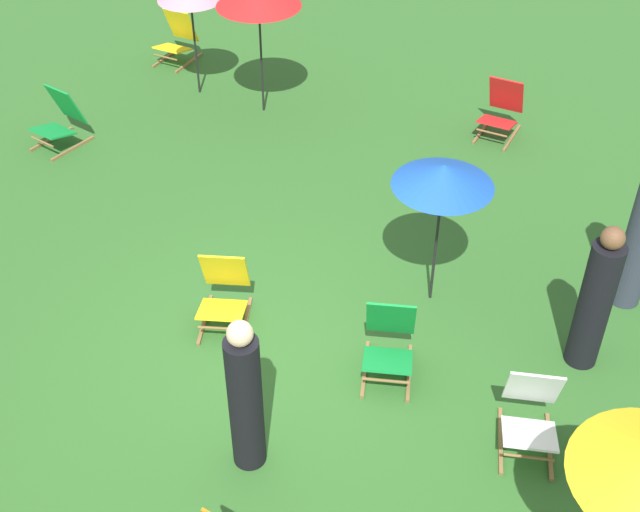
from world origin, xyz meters
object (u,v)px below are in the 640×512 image
at_px(deckchair_1, 177,39).
at_px(deckchair_5, 60,120).
at_px(deckchair_9, 501,111).
at_px(person_0, 595,302).
at_px(deckchair_2, 224,293).
at_px(person_1, 245,399).
at_px(deckchair_10, 531,414).
at_px(deckchair_7, 389,342).
at_px(umbrella_0, 444,176).

xyz_separation_m(deckchair_1, deckchair_5, (-0.23, -2.88, 0.00)).
xyz_separation_m(deckchair_9, person_0, (1.71, -4.08, 0.42)).
height_order(deckchair_2, person_0, person_0).
relative_size(deckchair_2, person_1, 0.52).
xyz_separation_m(deckchair_2, person_1, (1.01, -1.56, 0.43)).
distance_m(deckchair_9, person_1, 6.50).
bearing_deg(deckchair_10, person_1, -166.60).
bearing_deg(deckchair_10, deckchair_2, 159.53).
bearing_deg(deckchair_10, deckchair_1, 127.14).
height_order(deckchair_7, deckchair_10, same).
xyz_separation_m(deckchair_5, person_1, (4.71, -3.96, 0.43)).
xyz_separation_m(deckchair_1, deckchair_7, (5.29, -5.34, 0.00)).
relative_size(deckchair_7, person_0, 0.51).
bearing_deg(deckchair_9, person_1, -92.02).
height_order(deckchair_10, umbrella_0, umbrella_0).
relative_size(deckchair_1, person_1, 0.50).
xyz_separation_m(deckchair_9, umbrella_0, (0.04, -3.73, 1.24)).
height_order(deckchair_9, person_0, person_0).
bearing_deg(deckchair_1, deckchair_10, -35.05).
height_order(deckchair_10, person_0, person_0).
distance_m(deckchair_7, deckchair_9, 4.92).
relative_size(deckchair_1, umbrella_0, 0.48).
bearing_deg(deckchair_2, deckchair_1, 106.65).
distance_m(deckchair_2, person_0, 3.72).
bearing_deg(person_1, deckchair_2, 55.74).
bearing_deg(deckchair_7, umbrella_0, 70.20).
relative_size(deckchair_2, person_0, 0.52).
xyz_separation_m(deckchair_10, person_1, (-2.28, -1.10, 0.43)).
bearing_deg(deckchair_1, deckchair_2, -51.42).
relative_size(deckchair_1, deckchair_7, 0.97).
xyz_separation_m(deckchair_9, person_1, (-0.89, -6.43, 0.43)).
relative_size(deckchair_9, deckchair_10, 0.99).
bearing_deg(deckchair_5, person_0, 1.94).
bearing_deg(person_0, deckchair_10, 71.36).
relative_size(deckchair_2, umbrella_0, 0.50).
bearing_deg(umbrella_0, deckchair_7, -95.46).
bearing_deg(person_0, umbrella_0, -15.78).
distance_m(deckchair_1, deckchair_7, 7.52).
height_order(deckchair_9, deckchair_10, same).
height_order(deckchair_7, person_1, person_1).
bearing_deg(deckchair_5, deckchair_9, 38.17).
relative_size(deckchair_7, person_1, 0.51).
xyz_separation_m(deckchair_2, umbrella_0, (1.95, 1.13, 1.24)).
bearing_deg(deckchair_7, person_1, -132.87).
relative_size(umbrella_0, person_0, 1.04).
height_order(deckchair_5, deckchair_7, same).
relative_size(deckchair_9, person_0, 0.50).
height_order(person_0, person_1, person_1).
relative_size(deckchair_9, person_1, 0.50).
distance_m(deckchair_7, umbrella_0, 1.72).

